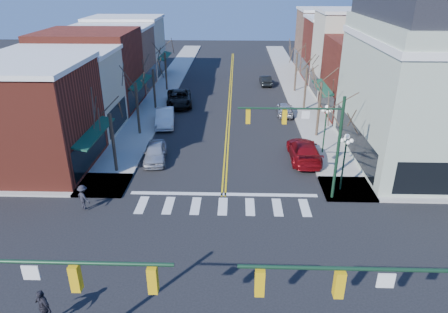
# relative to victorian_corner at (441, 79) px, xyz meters

# --- Properties ---
(ground) EXTENTS (160.00, 160.00, 0.00)m
(ground) POSITION_rel_victorian_corner_xyz_m (-16.50, -14.50, -6.66)
(ground) COLOR black
(ground) RESTS_ON ground
(sidewalk_left) EXTENTS (3.50, 70.00, 0.15)m
(sidewalk_left) POSITION_rel_victorian_corner_xyz_m (-25.25, 5.50, -6.58)
(sidewalk_left) COLOR #9E9B93
(sidewalk_left) RESTS_ON ground
(sidewalk_right) EXTENTS (3.50, 70.00, 0.15)m
(sidewalk_right) POSITION_rel_victorian_corner_xyz_m (-7.75, 5.50, -6.58)
(sidewalk_right) COLOR #9E9B93
(sidewalk_right) RESTS_ON ground
(bldg_left_brick_a) EXTENTS (10.00, 8.50, 8.00)m
(bldg_left_brick_a) POSITION_rel_victorian_corner_xyz_m (-32.00, -2.75, -2.66)
(bldg_left_brick_a) COLOR maroon
(bldg_left_brick_a) RESTS_ON ground
(bldg_left_stucco_a) EXTENTS (10.00, 7.00, 7.50)m
(bldg_left_stucco_a) POSITION_rel_victorian_corner_xyz_m (-32.00, 5.00, -2.91)
(bldg_left_stucco_a) COLOR beige
(bldg_left_stucco_a) RESTS_ON ground
(bldg_left_brick_b) EXTENTS (10.00, 9.00, 8.50)m
(bldg_left_brick_b) POSITION_rel_victorian_corner_xyz_m (-32.00, 13.00, -2.41)
(bldg_left_brick_b) COLOR maroon
(bldg_left_brick_b) RESTS_ON ground
(bldg_left_tan) EXTENTS (10.00, 7.50, 7.80)m
(bldg_left_tan) POSITION_rel_victorian_corner_xyz_m (-32.00, 21.25, -2.76)
(bldg_left_tan) COLOR #9B6E55
(bldg_left_tan) RESTS_ON ground
(bldg_left_stucco_b) EXTENTS (10.00, 8.00, 8.20)m
(bldg_left_stucco_b) POSITION_rel_victorian_corner_xyz_m (-32.00, 29.00, -2.56)
(bldg_left_stucco_b) COLOR beige
(bldg_left_stucco_b) RESTS_ON ground
(bldg_right_brick_a) EXTENTS (10.00, 8.50, 8.00)m
(bldg_right_brick_a) POSITION_rel_victorian_corner_xyz_m (-1.00, 11.25, -2.66)
(bldg_right_brick_a) COLOR maroon
(bldg_right_brick_a) RESTS_ON ground
(bldg_right_stucco) EXTENTS (10.00, 7.00, 10.00)m
(bldg_right_stucco) POSITION_rel_victorian_corner_xyz_m (-1.00, 19.00, -1.66)
(bldg_right_stucco) COLOR beige
(bldg_right_stucco) RESTS_ON ground
(bldg_right_brick_b) EXTENTS (10.00, 8.00, 8.50)m
(bldg_right_brick_b) POSITION_rel_victorian_corner_xyz_m (-1.00, 26.50, -2.41)
(bldg_right_brick_b) COLOR maroon
(bldg_right_brick_b) RESTS_ON ground
(bldg_right_tan) EXTENTS (10.00, 8.00, 9.00)m
(bldg_right_tan) POSITION_rel_victorian_corner_xyz_m (-1.00, 34.50, -2.16)
(bldg_right_tan) COLOR #9B6E55
(bldg_right_tan) RESTS_ON ground
(victorian_corner) EXTENTS (12.25, 14.25, 13.30)m
(victorian_corner) POSITION_rel_victorian_corner_xyz_m (0.00, 0.00, 0.00)
(victorian_corner) COLOR #A8B69D
(victorian_corner) RESTS_ON ground
(traffic_mast_near_left) EXTENTS (6.60, 0.28, 7.20)m
(traffic_mast_near_left) POSITION_rel_victorian_corner_xyz_m (-22.05, -21.90, -1.95)
(traffic_mast_near_left) COLOR #14331E
(traffic_mast_near_left) RESTS_ON ground
(traffic_mast_far_right) EXTENTS (6.60, 0.28, 7.20)m
(traffic_mast_far_right) POSITION_rel_victorian_corner_xyz_m (-10.95, -7.10, -1.95)
(traffic_mast_far_right) COLOR #14331E
(traffic_mast_far_right) RESTS_ON ground
(lamppost_corner) EXTENTS (0.36, 0.36, 4.33)m
(lamppost_corner) POSITION_rel_victorian_corner_xyz_m (-8.30, -6.00, -3.70)
(lamppost_corner) COLOR #14331E
(lamppost_corner) RESTS_ON ground
(lamppost_midblock) EXTENTS (0.36, 0.36, 4.33)m
(lamppost_midblock) POSITION_rel_victorian_corner_xyz_m (-8.30, 0.50, -3.70)
(lamppost_midblock) COLOR #14331E
(lamppost_midblock) RESTS_ON ground
(tree_left_a) EXTENTS (0.24, 0.24, 4.76)m
(tree_left_a) POSITION_rel_victorian_corner_xyz_m (-24.90, -3.50, -4.28)
(tree_left_a) COLOR #382B21
(tree_left_a) RESTS_ON ground
(tree_left_b) EXTENTS (0.24, 0.24, 5.04)m
(tree_left_b) POSITION_rel_victorian_corner_xyz_m (-24.90, 4.50, -4.14)
(tree_left_b) COLOR #382B21
(tree_left_b) RESTS_ON ground
(tree_left_c) EXTENTS (0.24, 0.24, 4.55)m
(tree_left_c) POSITION_rel_victorian_corner_xyz_m (-24.90, 12.50, -4.38)
(tree_left_c) COLOR #382B21
(tree_left_c) RESTS_ON ground
(tree_left_d) EXTENTS (0.24, 0.24, 4.90)m
(tree_left_d) POSITION_rel_victorian_corner_xyz_m (-24.90, 20.50, -4.21)
(tree_left_d) COLOR #382B21
(tree_left_d) RESTS_ON ground
(tree_right_a) EXTENTS (0.24, 0.24, 4.62)m
(tree_right_a) POSITION_rel_victorian_corner_xyz_m (-8.10, -3.50, -4.35)
(tree_right_a) COLOR #382B21
(tree_right_a) RESTS_ON ground
(tree_right_b) EXTENTS (0.24, 0.24, 5.18)m
(tree_right_b) POSITION_rel_victorian_corner_xyz_m (-8.10, 4.50, -4.07)
(tree_right_b) COLOR #382B21
(tree_right_b) RESTS_ON ground
(tree_right_c) EXTENTS (0.24, 0.24, 4.83)m
(tree_right_c) POSITION_rel_victorian_corner_xyz_m (-8.10, 12.50, -4.24)
(tree_right_c) COLOR #382B21
(tree_right_c) RESTS_ON ground
(tree_right_d) EXTENTS (0.24, 0.24, 4.97)m
(tree_right_d) POSITION_rel_victorian_corner_xyz_m (-8.10, 20.50, -4.17)
(tree_right_d) COLOR #382B21
(tree_right_d) RESTS_ON ground
(car_left_near) EXTENTS (2.21, 4.49, 1.47)m
(car_left_near) POSITION_rel_victorian_corner_xyz_m (-22.27, -1.35, -5.92)
(car_left_near) COLOR silver
(car_left_near) RESTS_ON ground
(car_left_mid) EXTENTS (2.42, 5.23, 1.66)m
(car_left_mid) POSITION_rel_victorian_corner_xyz_m (-22.90, 7.19, -5.83)
(car_left_mid) COLOR silver
(car_left_mid) RESTS_ON ground
(car_left_far) EXTENTS (3.62, 6.42, 1.69)m
(car_left_far) POSITION_rel_victorian_corner_xyz_m (-22.39, 14.03, -5.81)
(car_left_far) COLOR black
(car_left_far) RESTS_ON ground
(car_right_near) EXTENTS (2.36, 5.75, 1.67)m
(car_right_near) POSITION_rel_victorian_corner_xyz_m (-10.10, -0.76, -5.82)
(car_right_near) COLOR maroon
(car_right_near) RESTS_ON ground
(car_right_mid) EXTENTS (1.77, 4.14, 1.40)m
(car_right_mid) POSITION_rel_victorian_corner_xyz_m (-10.44, 10.84, -5.96)
(car_right_mid) COLOR silver
(car_right_mid) RESTS_ON ground
(car_right_far) EXTENTS (1.60, 4.09, 1.33)m
(car_right_far) POSITION_rel_victorian_corner_xyz_m (-11.70, 23.86, -5.99)
(car_right_far) COLOR black
(car_right_far) RESTS_ON ground
(pedestrian_dark_a) EXTENTS (1.12, 0.93, 1.79)m
(pedestrian_dark_a) POSITION_rel_victorian_corner_xyz_m (-23.80, -18.36, -5.61)
(pedestrian_dark_a) COLOR black
(pedestrian_dark_a) RESTS_ON sidewalk_left
(pedestrian_dark_b) EXTENTS (1.23, 1.12, 1.66)m
(pedestrian_dark_b) POSITION_rel_victorian_corner_xyz_m (-25.40, -9.06, -5.68)
(pedestrian_dark_b) COLOR black
(pedestrian_dark_b) RESTS_ON sidewalk_left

